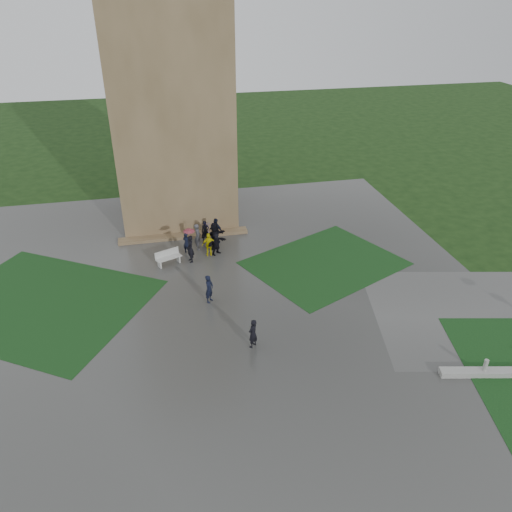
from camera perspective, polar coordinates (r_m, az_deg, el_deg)
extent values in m
plane|color=black|center=(26.51, -6.27, -8.10)|extent=(120.00, 120.00, 0.00)
cube|color=#363634|center=(28.12, -6.74, -5.66)|extent=(34.00, 34.00, 0.02)
cube|color=black|center=(30.53, -23.27, -5.02)|extent=(14.10, 13.46, 0.01)
cube|color=black|center=(32.20, 7.86, -0.83)|extent=(11.12, 10.15, 0.01)
cube|color=brown|center=(36.80, -9.86, 17.84)|extent=(8.00, 8.00, 18.00)
cube|color=brown|center=(35.47, -8.24, 2.31)|extent=(9.00, 0.80, 0.22)
cylinder|color=gray|center=(25.52, 24.69, -11.52)|extent=(0.20, 0.20, 0.90)
cube|color=#B8B8B3|center=(32.03, -9.95, -0.21)|extent=(1.70, 1.08, 0.07)
cube|color=#B8B8B3|center=(31.93, -10.97, -0.93)|extent=(0.25, 0.44, 0.46)
cube|color=#B8B8B3|center=(32.38, -8.87, -0.27)|extent=(0.25, 0.44, 0.46)
cube|color=#B8B8B3|center=(32.10, -10.17, 0.36)|extent=(1.54, 0.68, 0.44)
imported|color=black|center=(33.35, -4.76, 2.30)|extent=(1.85, 1.18, 1.88)
imported|color=black|center=(34.10, -4.57, 2.88)|extent=(1.18, 1.17, 1.81)
imported|color=black|center=(34.43, -5.81, 2.83)|extent=(0.62, 0.47, 1.53)
imported|color=#434348|center=(33.44, -6.67, 2.22)|extent=(0.45, 0.68, 1.83)
imported|color=black|center=(33.12, -7.95, 1.49)|extent=(0.63, 0.61, 1.45)
imported|color=black|center=(31.97, -7.52, 0.82)|extent=(0.55, 0.73, 1.81)
imported|color=#D4C80C|center=(32.57, -5.39, 1.31)|extent=(0.97, 0.59, 1.61)
imported|color=black|center=(32.71, -4.60, 1.51)|extent=(1.57, 1.32, 1.65)
imported|color=#CD546A|center=(31.46, -7.65, 2.63)|extent=(0.70, 0.70, 0.62)
imported|color=#46399E|center=(32.03, -5.49, 3.22)|extent=(0.82, 0.82, 0.75)
imported|color=black|center=(27.93, -5.37, -3.75)|extent=(0.68, 0.73, 1.67)
imported|color=black|center=(24.63, -0.36, -8.83)|extent=(0.68, 0.67, 1.58)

